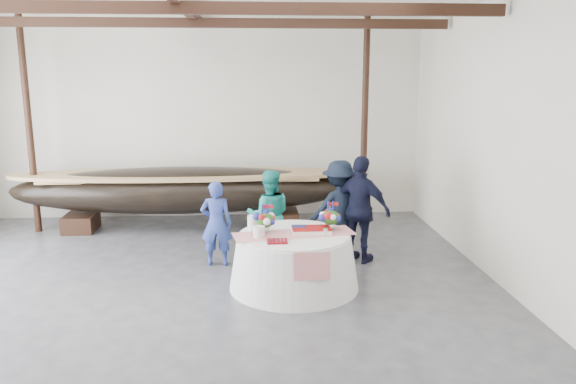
{
  "coord_description": "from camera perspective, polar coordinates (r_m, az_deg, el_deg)",
  "views": [
    {
      "loc": [
        1.05,
        -7.1,
        3.33
      ],
      "look_at": [
        1.71,
        2.68,
        1.24
      ],
      "focal_mm": 35.0,
      "sensor_mm": 36.0,
      "label": 1
    }
  ],
  "objects": [
    {
      "name": "guest_man_left",
      "position": [
        10.26,
        5.24,
        -1.75
      ],
      "size": [
        1.26,
        0.86,
        1.79
      ],
      "primitive_type": "imported",
      "rotation": [
        0.0,
        0.0,
        3.32
      ],
      "color": "black",
      "rests_on": "ground"
    },
    {
      "name": "wall_back",
      "position": [
        13.19,
        -8.49,
        7.2
      ],
      "size": [
        10.0,
        0.02,
        4.5
      ],
      "primitive_type": "cube",
      "color": "silver",
      "rests_on": "ground"
    },
    {
      "name": "wall_right",
      "position": [
        8.2,
        25.04,
        3.33
      ],
      "size": [
        0.02,
        12.0,
        4.5
      ],
      "primitive_type": "cube",
      "color": "silver",
      "rests_on": "ground"
    },
    {
      "name": "guest_woman_teal",
      "position": [
        10.08,
        -1.94,
        -2.38
      ],
      "size": [
        0.81,
        0.63,
        1.64
      ],
      "primitive_type": "imported",
      "rotation": [
        0.0,
        0.0,
        3.15
      ],
      "color": "teal",
      "rests_on": "ground"
    },
    {
      "name": "guest_woman_blue",
      "position": [
        9.87,
        -7.3,
        -3.19
      ],
      "size": [
        0.57,
        0.39,
        1.51
      ],
      "primitive_type": "imported",
      "rotation": [
        0.0,
        0.0,
        3.09
      ],
      "color": "navy",
      "rests_on": "ground"
    },
    {
      "name": "pavilion_structure",
      "position": [
        8.02,
        -11.87,
        16.6
      ],
      "size": [
        9.8,
        11.76,
        4.5
      ],
      "color": "black",
      "rests_on": "ground"
    },
    {
      "name": "banquet_table",
      "position": [
        8.89,
        0.61,
        -6.98
      ],
      "size": [
        2.04,
        2.04,
        0.87
      ],
      "color": "silver",
      "rests_on": "ground"
    },
    {
      "name": "longboat_display",
      "position": [
        12.25,
        -10.71,
        0.23
      ],
      "size": [
        7.26,
        1.45,
        1.36
      ],
      "color": "black",
      "rests_on": "ground"
    },
    {
      "name": "tabletop_items",
      "position": [
        8.82,
        0.7,
        -3.16
      ],
      "size": [
        1.95,
        0.98,
        0.4
      ],
      "color": "red",
      "rests_on": "banquet_table"
    },
    {
      "name": "guest_man_right",
      "position": [
        10.0,
        7.4,
        -1.79
      ],
      "size": [
        1.17,
        1.07,
        1.91
      ],
      "primitive_type": "imported",
      "rotation": [
        0.0,
        0.0,
        2.46
      ],
      "color": "black",
      "rests_on": "ground"
    },
    {
      "name": "floor",
      "position": [
        7.91,
        -11.42,
        -13.11
      ],
      "size": [
        10.0,
        12.0,
        0.01
      ],
      "primitive_type": "cube",
      "color": "#3D3D42",
      "rests_on": "ground"
    }
  ]
}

